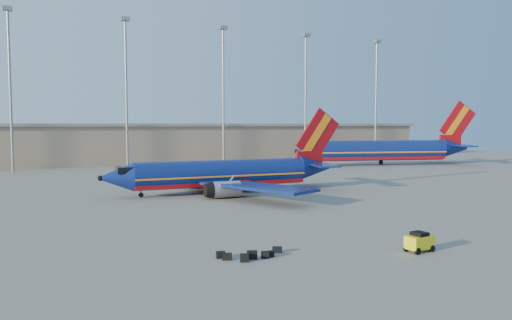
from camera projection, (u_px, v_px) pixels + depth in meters
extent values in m
plane|color=slate|center=(251.00, 197.00, 57.35)|extent=(220.00, 220.00, 0.00)
cube|color=gray|center=(184.00, 143.00, 113.58)|extent=(120.00, 15.00, 8.00)
cube|color=slate|center=(183.00, 125.00, 113.28)|extent=(122.00, 16.00, 0.60)
cylinder|color=gray|center=(10.00, 92.00, 87.04)|extent=(0.44, 0.44, 28.00)
cube|color=gray|center=(7.00, 8.00, 86.02)|extent=(1.60, 1.60, 0.70)
cylinder|color=gray|center=(126.00, 95.00, 95.62)|extent=(0.44, 0.44, 28.00)
cube|color=gray|center=(125.00, 19.00, 94.61)|extent=(1.60, 1.60, 0.70)
cylinder|color=gray|center=(223.00, 97.00, 104.21)|extent=(0.44, 0.44, 28.00)
cube|color=gray|center=(223.00, 28.00, 103.19)|extent=(1.60, 1.60, 0.70)
cylinder|color=gray|center=(305.00, 99.00, 112.80)|extent=(0.44, 0.44, 28.00)
cube|color=gray|center=(306.00, 35.00, 111.78)|extent=(1.60, 1.60, 0.70)
cylinder|color=gray|center=(376.00, 101.00, 121.38)|extent=(0.44, 0.44, 28.00)
cube|color=gray|center=(377.00, 42.00, 120.36)|extent=(1.60, 1.60, 0.70)
cylinder|color=navy|center=(221.00, 173.00, 60.49)|extent=(21.29, 4.05, 3.27)
cube|color=maroon|center=(221.00, 180.00, 60.55)|extent=(21.27, 3.43, 1.15)
cube|color=orange|center=(221.00, 175.00, 60.50)|extent=(21.29, 4.09, 0.19)
cone|color=navy|center=(116.00, 178.00, 55.56)|extent=(3.83, 3.40, 3.27)
cube|color=black|center=(126.00, 170.00, 55.96)|extent=(2.20, 2.37, 0.71)
cone|color=navy|center=(314.00, 167.00, 65.56)|extent=(4.71, 3.43, 3.27)
cube|color=maroon|center=(309.00, 158.00, 65.20)|extent=(3.72, 0.62, 1.94)
cube|color=maroon|center=(318.00, 135.00, 65.47)|extent=(6.49, 0.52, 7.04)
cube|color=orange|center=(316.00, 135.00, 65.40)|extent=(4.32, 0.53, 5.52)
cube|color=navy|center=(301.00, 162.00, 68.13)|extent=(3.58, 6.02, 0.19)
cube|color=navy|center=(323.00, 165.00, 62.64)|extent=(3.95, 6.12, 0.19)
cube|color=navy|center=(212.00, 174.00, 68.18)|extent=(9.99, 14.23, 0.31)
cube|color=navy|center=(257.00, 187.00, 53.95)|extent=(9.19, 14.34, 0.31)
cube|color=maroon|center=(225.00, 183.00, 60.75)|extent=(5.42, 3.64, 0.88)
cylinder|color=gray|center=(202.00, 181.00, 64.37)|extent=(3.24, 1.97, 1.85)
cylinder|color=gray|center=(226.00, 189.00, 55.96)|extent=(3.24, 1.97, 1.85)
cylinder|color=gray|center=(141.00, 193.00, 56.78)|extent=(0.22, 0.22, 0.97)
cylinder|color=black|center=(141.00, 195.00, 56.80)|extent=(0.57, 0.24, 0.56)
cylinder|color=black|center=(225.00, 187.00, 63.25)|extent=(0.76, 0.51, 0.74)
cylinder|color=black|center=(238.00, 191.00, 59.05)|extent=(0.76, 0.51, 0.74)
cylinder|color=navy|center=(381.00, 150.00, 101.55)|extent=(26.97, 10.86, 4.13)
cube|color=maroon|center=(381.00, 156.00, 101.62)|extent=(26.77, 10.11, 1.45)
cube|color=orange|center=(381.00, 152.00, 101.57)|extent=(26.99, 10.91, 0.25)
cone|color=navy|center=(307.00, 151.00, 98.65)|extent=(5.59, 5.20, 4.13)
cube|color=black|center=(314.00, 146.00, 98.84)|extent=(3.34, 3.49, 0.89)
cone|color=navy|center=(454.00, 148.00, 104.53)|extent=(6.67, 5.48, 4.13)
cube|color=maroon|center=(450.00, 141.00, 104.25)|extent=(4.69, 1.80, 2.46)
cube|color=maroon|center=(458.00, 122.00, 104.26)|extent=(8.02, 2.45, 8.91)
cube|color=orange|center=(457.00, 122.00, 104.22)|extent=(5.39, 1.85, 6.99)
cube|color=navy|center=(442.00, 144.00, 108.12)|extent=(3.70, 7.31, 0.25)
cube|color=navy|center=(463.00, 146.00, 100.68)|extent=(6.22, 7.89, 0.25)
cylinder|color=black|center=(381.00, 163.00, 101.73)|extent=(0.96, 0.96, 1.01)
cube|color=yellow|center=(419.00, 242.00, 32.51)|extent=(1.89, 1.21, 0.85)
cube|color=black|center=(419.00, 234.00, 32.47)|extent=(0.95, 1.02, 0.30)
cylinder|color=black|center=(406.00, 248.00, 32.58)|extent=(0.46, 0.20, 0.44)
cylinder|color=black|center=(418.00, 251.00, 31.78)|extent=(0.46, 0.20, 0.44)
cylinder|color=black|center=(420.00, 245.00, 33.29)|extent=(0.46, 0.20, 0.44)
cylinder|color=black|center=(432.00, 248.00, 32.49)|extent=(0.46, 0.20, 0.44)
cube|color=black|center=(244.00, 258.00, 30.15)|extent=(0.65, 0.59, 0.47)
cube|color=black|center=(252.00, 255.00, 30.72)|extent=(0.71, 0.54, 0.52)
cube|color=black|center=(277.00, 250.00, 32.30)|extent=(0.70, 0.55, 0.39)
cube|color=black|center=(227.00, 257.00, 30.58)|extent=(0.70, 0.60, 0.40)
cube|color=black|center=(269.00, 254.00, 31.25)|extent=(0.59, 0.35, 0.38)
cube|color=black|center=(265.00, 255.00, 30.97)|extent=(0.62, 0.57, 0.40)
cube|color=black|center=(221.00, 255.00, 30.99)|extent=(0.63, 0.52, 0.41)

